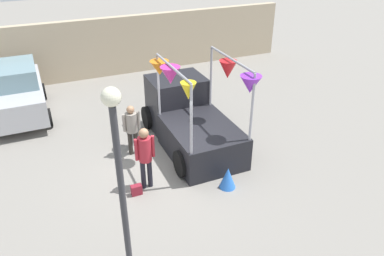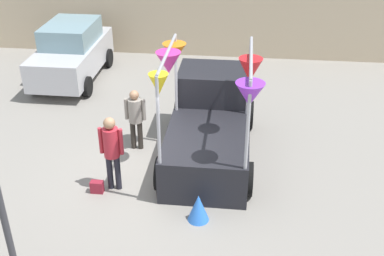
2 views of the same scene
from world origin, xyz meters
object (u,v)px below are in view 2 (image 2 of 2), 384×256
Objects in this scene: vendor_truck at (211,120)px; folded_kite_bundle_azure at (198,208)px; parked_car at (72,52)px; person_customer at (111,147)px; handbag at (97,187)px; person_vendor at (135,114)px.

vendor_truck is 6.95× the size of folded_kite_bundle_azure.
person_customer is at bearing -63.85° from parked_car.
handbag is 0.47× the size of folded_kite_bundle_azure.
handbag is at bearing -150.26° from person_customer.
person_customer is 1.76m from person_vendor.
person_customer reaches higher than person_vendor.
handbag is (-0.35, -0.20, -0.94)m from person_customer.
parked_car is (-4.89, 4.07, 0.08)m from vendor_truck.
handbag is (-2.33, -2.04, -0.72)m from vendor_truck.
person_vendor is 2.17m from handbag.
vendor_truck is at bearing -39.81° from parked_car.
person_customer is 1.11× the size of person_vendor.
handbag is (2.55, -6.12, -0.80)m from parked_car.
folded_kite_bundle_azure is at bearing -55.11° from person_vendor.
person_vendor is 3.27m from folded_kite_bundle_azure.
folded_kite_bundle_azure is at bearing -54.38° from parked_car.
handbag is at bearing -138.76° from vendor_truck.
parked_car reaches higher than folded_kite_bundle_azure.
person_vendor is (0.13, 1.75, -0.11)m from person_customer.
parked_car is 6.67× the size of folded_kite_bundle_azure.
folded_kite_bundle_azure is (1.96, -0.87, -0.78)m from person_customer.
vendor_truck reaches higher than parked_car.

